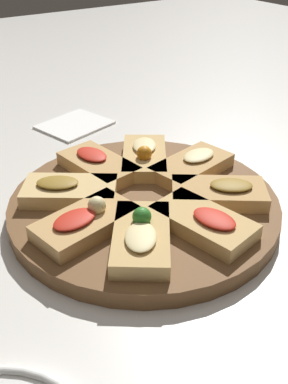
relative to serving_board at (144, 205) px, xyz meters
name	(u,v)px	position (x,y,z in m)	size (l,w,h in m)	color
ground_plane	(144,212)	(0.00, 0.00, -0.01)	(3.00, 3.00, 0.00)	silver
serving_board	(144,205)	(0.00, 0.00, 0.00)	(0.38, 0.38, 0.02)	brown
focaccia_slice_0	(220,193)	(-0.09, 0.06, 0.02)	(0.15, 0.13, 0.03)	tan
focaccia_slice_1	(192,166)	(-0.10, -0.02, 0.02)	(0.14, 0.09, 0.03)	tan
focaccia_slice_2	(144,156)	(-0.06, -0.09, 0.02)	(0.13, 0.15, 0.04)	tan
focaccia_slice_3	(98,165)	(0.02, -0.10, 0.02)	(0.09, 0.14, 0.03)	tan
focaccia_slice_4	(69,190)	(0.09, -0.06, 0.02)	(0.15, 0.13, 0.03)	#DBB775
focaccia_slice_5	(86,222)	(0.10, 0.02, 0.02)	(0.14, 0.09, 0.04)	tan
focaccia_slice_6	(141,236)	(0.06, 0.09, 0.02)	(0.13, 0.15, 0.04)	tan
focaccia_slice_7	(204,222)	(-0.02, 0.10, 0.02)	(0.09, 0.14, 0.03)	tan
napkin_stack	(75,124)	(-0.06, -0.34, -0.01)	(0.13, 0.11, 0.01)	white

